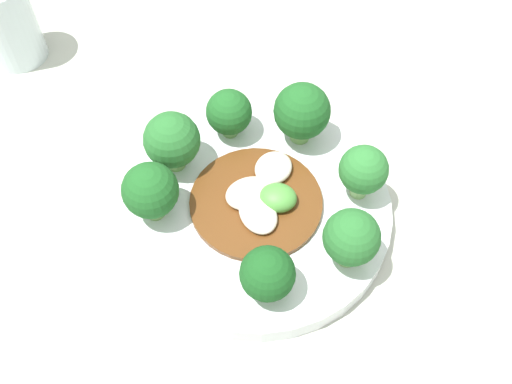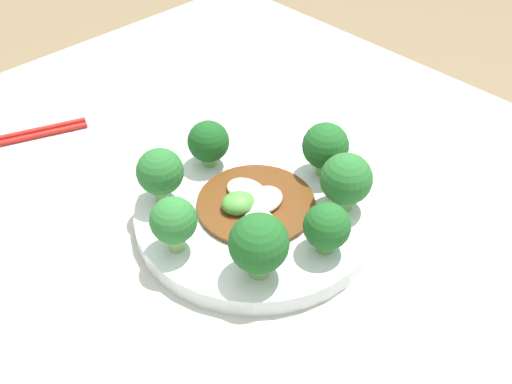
{
  "view_description": "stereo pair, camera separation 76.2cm",
  "coord_description": "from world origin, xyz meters",
  "px_view_note": "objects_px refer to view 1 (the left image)",
  "views": [
    {
      "loc": [
        -0.28,
        0.1,
        1.23
      ],
      "look_at": [
        0.03,
        0.02,
        0.77
      ],
      "focal_mm": 42.0,
      "sensor_mm": 36.0,
      "label": 1
    },
    {
      "loc": [
        0.37,
        -0.3,
        1.19
      ],
      "look_at": [
        0.03,
        0.02,
        0.77
      ],
      "focal_mm": 42.0,
      "sensor_mm": 36.0,
      "label": 2
    }
  ],
  "objects_px": {
    "broccoli_southwest": "(351,238)",
    "broccoli_southeast": "(302,112)",
    "stirfry_center": "(260,197)",
    "broccoli_north": "(150,191)",
    "broccoli_northeast": "(172,141)",
    "broccoli_east": "(229,113)",
    "plate": "(256,210)",
    "drinking_glass": "(7,22)",
    "broccoli_west": "(267,274)",
    "broccoli_south": "(363,170)"
  },
  "relations": [
    {
      "from": "broccoli_northeast",
      "to": "broccoli_southwest",
      "type": "bearing_deg",
      "value": -137.1
    },
    {
      "from": "broccoli_west",
      "to": "drinking_glass",
      "type": "relative_size",
      "value": 0.57
    },
    {
      "from": "plate",
      "to": "drinking_glass",
      "type": "xyz_separation_m",
      "value": [
        0.29,
        0.22,
        0.04
      ]
    },
    {
      "from": "broccoli_east",
      "to": "broccoli_southeast",
      "type": "relative_size",
      "value": 0.8
    },
    {
      "from": "broccoli_west",
      "to": "broccoli_southeast",
      "type": "xyz_separation_m",
      "value": [
        0.16,
        -0.08,
        0.01
      ]
    },
    {
      "from": "stirfry_center",
      "to": "broccoli_northeast",
      "type": "bearing_deg",
      "value": 48.44
    },
    {
      "from": "broccoli_southeast",
      "to": "broccoli_north",
      "type": "bearing_deg",
      "value": 109.95
    },
    {
      "from": "broccoli_east",
      "to": "broccoli_southeast",
      "type": "distance_m",
      "value": 0.07
    },
    {
      "from": "broccoli_north",
      "to": "broccoli_southeast",
      "type": "distance_m",
      "value": 0.17
    },
    {
      "from": "broccoli_north",
      "to": "drinking_glass",
      "type": "height_order",
      "value": "drinking_glass"
    },
    {
      "from": "plate",
      "to": "broccoli_west",
      "type": "relative_size",
      "value": 4.67
    },
    {
      "from": "plate",
      "to": "broccoli_north",
      "type": "height_order",
      "value": "broccoli_north"
    },
    {
      "from": "broccoli_east",
      "to": "stirfry_center",
      "type": "relative_size",
      "value": 0.43
    },
    {
      "from": "broccoli_south",
      "to": "broccoli_southeast",
      "type": "height_order",
      "value": "broccoli_southeast"
    },
    {
      "from": "broccoli_north",
      "to": "drinking_glass",
      "type": "bearing_deg",
      "value": 24.69
    },
    {
      "from": "broccoli_southwest",
      "to": "broccoli_southeast",
      "type": "distance_m",
      "value": 0.15
    },
    {
      "from": "broccoli_southwest",
      "to": "broccoli_southeast",
      "type": "xyz_separation_m",
      "value": [
        0.15,
        0.0,
        0.0
      ]
    },
    {
      "from": "broccoli_west",
      "to": "broccoli_east",
      "type": "bearing_deg",
      "value": -2.04
    },
    {
      "from": "broccoli_south",
      "to": "plate",
      "type": "bearing_deg",
      "value": 83.87
    },
    {
      "from": "broccoli_north",
      "to": "broccoli_southeast",
      "type": "height_order",
      "value": "broccoli_southeast"
    },
    {
      "from": "stirfry_center",
      "to": "broccoli_north",
      "type": "bearing_deg",
      "value": 83.96
    },
    {
      "from": "broccoli_north",
      "to": "broccoli_southeast",
      "type": "relative_size",
      "value": 0.93
    },
    {
      "from": "broccoli_northeast",
      "to": "broccoli_east",
      "type": "relative_size",
      "value": 1.2
    },
    {
      "from": "broccoli_south",
      "to": "broccoli_southeast",
      "type": "relative_size",
      "value": 0.89
    },
    {
      "from": "broccoli_southwest",
      "to": "broccoli_southeast",
      "type": "height_order",
      "value": "broccoli_southeast"
    },
    {
      "from": "broccoli_east",
      "to": "drinking_glass",
      "type": "distance_m",
      "value": 0.29
    },
    {
      "from": "broccoli_southwest",
      "to": "plate",
      "type": "bearing_deg",
      "value": 40.17
    },
    {
      "from": "broccoli_east",
      "to": "broccoli_south",
      "type": "bearing_deg",
      "value": -134.63
    },
    {
      "from": "plate",
      "to": "broccoli_south",
      "type": "distance_m",
      "value": 0.11
    },
    {
      "from": "broccoli_north",
      "to": "broccoli_south",
      "type": "relative_size",
      "value": 1.05
    },
    {
      "from": "broccoli_east",
      "to": "drinking_glass",
      "type": "relative_size",
      "value": 0.56
    },
    {
      "from": "broccoli_west",
      "to": "broccoli_southeast",
      "type": "relative_size",
      "value": 0.81
    },
    {
      "from": "broccoli_south",
      "to": "broccoli_southeast",
      "type": "bearing_deg",
      "value": 24.19
    },
    {
      "from": "plate",
      "to": "stirfry_center",
      "type": "bearing_deg",
      "value": -69.42
    },
    {
      "from": "broccoli_northeast",
      "to": "broccoli_east",
      "type": "height_order",
      "value": "broccoli_northeast"
    },
    {
      "from": "broccoli_southeast",
      "to": "drinking_glass",
      "type": "distance_m",
      "value": 0.36
    },
    {
      "from": "broccoli_south",
      "to": "broccoli_west",
      "type": "bearing_deg",
      "value": 125.56
    },
    {
      "from": "broccoli_south",
      "to": "broccoli_southwest",
      "type": "height_order",
      "value": "broccoli_southwest"
    },
    {
      "from": "plate",
      "to": "broccoli_north",
      "type": "relative_size",
      "value": 4.07
    },
    {
      "from": "plate",
      "to": "broccoli_southeast",
      "type": "xyz_separation_m",
      "value": [
        0.07,
        -0.06,
        0.05
      ]
    },
    {
      "from": "broccoli_north",
      "to": "drinking_glass",
      "type": "xyz_separation_m",
      "value": [
        0.28,
        0.13,
        -0.01
      ]
    },
    {
      "from": "broccoli_east",
      "to": "broccoli_northeast",
      "type": "bearing_deg",
      "value": 114.44
    },
    {
      "from": "broccoli_west",
      "to": "broccoli_east",
      "type": "xyz_separation_m",
      "value": [
        0.18,
        -0.01,
        -0.0
      ]
    },
    {
      "from": "broccoli_northeast",
      "to": "stirfry_center",
      "type": "relative_size",
      "value": 0.52
    },
    {
      "from": "broccoli_east",
      "to": "stirfry_center",
      "type": "height_order",
      "value": "broccoli_east"
    },
    {
      "from": "drinking_glass",
      "to": "broccoli_south",
      "type": "bearing_deg",
      "value": -132.92
    },
    {
      "from": "drinking_glass",
      "to": "broccoli_southeast",
      "type": "bearing_deg",
      "value": -127.45
    },
    {
      "from": "broccoli_north",
      "to": "broccoli_southwest",
      "type": "distance_m",
      "value": 0.18
    },
    {
      "from": "broccoli_southeast",
      "to": "stirfry_center",
      "type": "height_order",
      "value": "broccoli_southeast"
    },
    {
      "from": "broccoli_southwest",
      "to": "broccoli_northeast",
      "type": "bearing_deg",
      "value": 42.9
    }
  ]
}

